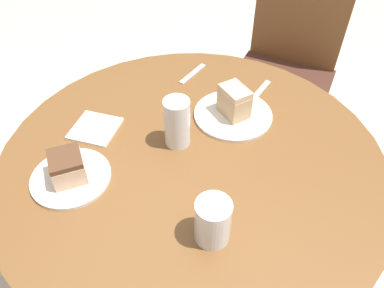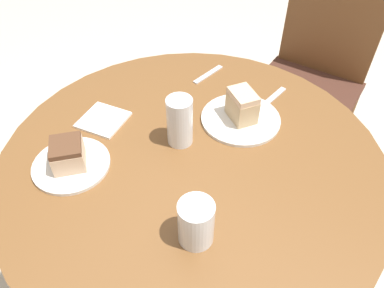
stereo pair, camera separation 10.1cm
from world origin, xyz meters
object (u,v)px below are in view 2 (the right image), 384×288
(chair, at_px, (310,79))
(glass_water, at_px, (196,224))
(cake_slice_far, at_px, (68,154))
(glass_lemonade, at_px, (180,123))
(plate_near, at_px, (241,119))
(plate_far, at_px, (71,165))
(cake_slice_near, at_px, (242,106))

(chair, height_order, glass_water, chair)
(cake_slice_far, height_order, glass_lemonade, glass_lemonade)
(chair, xyz_separation_m, glass_water, (0.12, -1.15, 0.32))
(plate_near, distance_m, glass_water, 0.43)
(chair, distance_m, glass_water, 1.20)
(cake_slice_far, relative_size, glass_lemonade, 0.81)
(plate_near, distance_m, plate_far, 0.51)
(plate_near, relative_size, glass_water, 2.08)
(glass_lemonade, distance_m, glass_water, 0.32)
(chair, distance_m, plate_far, 1.22)
(cake_slice_near, distance_m, cake_slice_far, 0.51)
(chair, relative_size, glass_lemonade, 6.18)
(plate_near, height_order, glass_lemonade, glass_lemonade)
(plate_far, bearing_deg, plate_near, 56.44)
(glass_water, bearing_deg, cake_slice_far, -178.57)
(plate_far, height_order, glass_lemonade, glass_lemonade)
(cake_slice_near, bearing_deg, chair, 90.49)
(glass_lemonade, height_order, glass_water, glass_lemonade)
(plate_far, xyz_separation_m, cake_slice_far, (0.00, 0.00, 0.04))
(plate_near, bearing_deg, plate_far, -123.56)
(cake_slice_near, height_order, glass_lemonade, glass_lemonade)
(cake_slice_near, height_order, cake_slice_far, cake_slice_near)
(glass_water, bearing_deg, plate_far, -178.57)
(plate_far, relative_size, glass_lemonade, 1.41)
(plate_far, height_order, cake_slice_far, cake_slice_far)
(glass_water, bearing_deg, chair, 96.15)
(cake_slice_near, bearing_deg, plate_near, -116.57)
(cake_slice_near, xyz_separation_m, cake_slice_far, (-0.28, -0.43, -0.01))
(plate_far, distance_m, glass_lemonade, 0.31)
(plate_near, distance_m, cake_slice_near, 0.05)
(chair, xyz_separation_m, cake_slice_far, (-0.28, -1.16, 0.31))
(cake_slice_near, bearing_deg, plate_far, -123.56)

